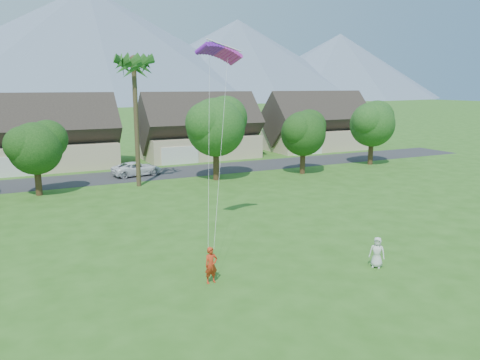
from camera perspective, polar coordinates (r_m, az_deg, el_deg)
ground at (r=22.58m, az=11.52°, el=-14.14°), size 500.00×500.00×0.00m
street at (r=52.48m, az=-11.54°, el=0.64°), size 90.00×7.00×0.01m
kite_flyer at (r=23.59m, az=-3.54°, el=-10.32°), size 0.71×0.49×1.85m
watcher at (r=26.52m, az=16.36°, el=-8.46°), size 0.94×0.98×1.69m
parked_car at (r=52.16m, az=-12.44°, el=1.36°), size 5.64×3.16×1.49m
mountain_ridge at (r=277.64m, az=-21.86°, el=14.71°), size 540.00×240.00×70.00m
houses_row at (r=60.77m, az=-13.36°, el=5.29°), size 72.75×8.19×8.86m
tree_row at (r=45.66m, az=-11.24°, el=5.25°), size 62.27×6.67×8.45m
fan_palm at (r=45.81m, az=-12.85°, el=13.87°), size 3.00×3.00×13.80m
parafoil_kite at (r=29.21m, az=-2.61°, el=15.51°), size 3.30×1.46×0.50m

